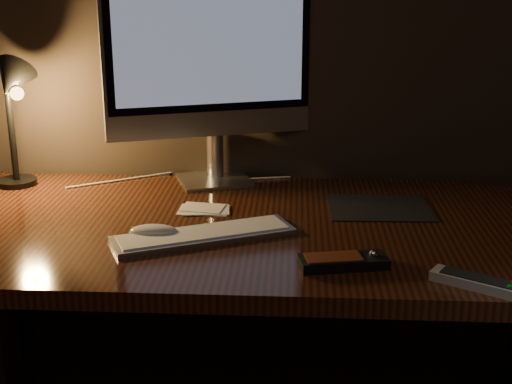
# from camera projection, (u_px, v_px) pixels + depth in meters

# --- Properties ---
(desk) EXTENTS (1.60, 0.75, 0.75)m
(desk) POSITION_uv_depth(u_px,v_px,m) (261.00, 263.00, 1.73)
(desk) COLOR #3D1B0D
(desk) RESTS_ON ground
(monitor) EXTENTS (0.54, 0.23, 0.59)m
(monitor) POSITION_uv_depth(u_px,v_px,m) (212.00, 51.00, 1.83)
(monitor) COLOR silver
(monitor) RESTS_ON desk
(keyboard) EXTENTS (0.40, 0.26, 0.01)m
(keyboard) POSITION_uv_depth(u_px,v_px,m) (204.00, 234.00, 1.54)
(keyboard) COLOR silver
(keyboard) RESTS_ON desk
(mousepad) EXTENTS (0.25, 0.20, 0.00)m
(mousepad) POSITION_uv_depth(u_px,v_px,m) (379.00, 208.00, 1.73)
(mousepad) COLOR black
(mousepad) RESTS_ON desk
(mouse) EXTENTS (0.11, 0.06, 0.02)m
(mouse) POSITION_uv_depth(u_px,v_px,m) (153.00, 233.00, 1.54)
(mouse) COLOR white
(mouse) RESTS_ON desk
(media_remote) EXTENTS (0.18, 0.10, 0.03)m
(media_remote) POSITION_uv_depth(u_px,v_px,m) (343.00, 261.00, 1.39)
(media_remote) COLOR black
(media_remote) RESTS_ON desk
(tv_remote) EXTENTS (0.18, 0.13, 0.02)m
(tv_remote) POSITION_uv_depth(u_px,v_px,m) (481.00, 283.00, 1.30)
(tv_remote) COLOR #939698
(tv_remote) RESTS_ON desk
(papers) EXTENTS (0.12, 0.08, 0.01)m
(papers) POSITION_uv_depth(u_px,v_px,m) (204.00, 209.00, 1.71)
(papers) COLOR white
(papers) RESTS_ON desk
(desk_lamp) EXTENTS (0.16, 0.18, 0.35)m
(desk_lamp) POSITION_uv_depth(u_px,v_px,m) (12.00, 99.00, 1.81)
(desk_lamp) COLOR black
(desk_lamp) RESTS_ON desk
(cable) EXTENTS (0.57, 0.22, 0.01)m
(cable) POSITION_uv_depth(u_px,v_px,m) (180.00, 181.00, 1.94)
(cable) COLOR white
(cable) RESTS_ON desk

